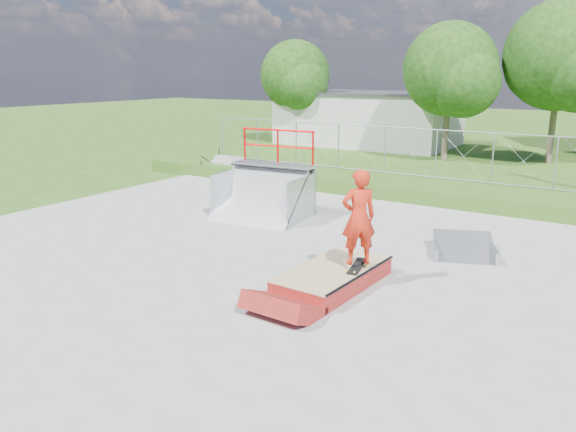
# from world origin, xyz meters

# --- Properties ---
(ground) EXTENTS (120.00, 120.00, 0.00)m
(ground) POSITION_xyz_m (0.00, 0.00, 0.00)
(ground) COLOR #2F5719
(ground) RESTS_ON ground
(concrete_pad) EXTENTS (20.00, 16.00, 0.04)m
(concrete_pad) POSITION_xyz_m (0.00, 0.00, 0.02)
(concrete_pad) COLOR gray
(concrete_pad) RESTS_ON ground
(grass_berm) EXTENTS (24.00, 3.00, 0.50)m
(grass_berm) POSITION_xyz_m (0.00, 9.50, 0.25)
(grass_berm) COLOR #2F5719
(grass_berm) RESTS_ON ground
(grind_box) EXTENTS (1.48, 2.83, 0.41)m
(grind_box) POSITION_xyz_m (1.34, 0.15, 0.21)
(grind_box) COLOR maroon
(grind_box) RESTS_ON concrete_pad
(quarter_pipe) EXTENTS (2.79, 2.43, 2.60)m
(quarter_pipe) POSITION_xyz_m (-3.10, 3.85, 1.30)
(quarter_pipe) COLOR #A9ACB1
(quarter_pipe) RESTS_ON concrete_pad
(flat_bank_ramp) EXTENTS (1.83, 1.88, 0.43)m
(flat_bank_ramp) POSITION_xyz_m (3.05, 3.59, 0.21)
(flat_bank_ramp) COLOR #A9ACB1
(flat_bank_ramp) RESTS_ON concrete_pad
(skateboard) EXTENTS (0.34, 0.82, 0.13)m
(skateboard) POSITION_xyz_m (1.77, 0.37, 0.46)
(skateboard) COLOR black
(skateboard) RESTS_ON grind_box
(skater) EXTENTS (0.84, 0.83, 1.95)m
(skater) POSITION_xyz_m (1.77, 0.37, 1.43)
(skater) COLOR red
(skater) RESTS_ON grind_box
(concrete_stairs) EXTENTS (1.50, 1.60, 0.80)m
(concrete_stairs) POSITION_xyz_m (-8.50, 8.70, 0.40)
(concrete_stairs) COLOR gray
(concrete_stairs) RESTS_ON ground
(chain_link_fence) EXTENTS (20.00, 0.06, 1.80)m
(chain_link_fence) POSITION_xyz_m (0.00, 10.50, 1.40)
(chain_link_fence) COLOR gray
(chain_link_fence) RESTS_ON grass_berm
(utility_building_flat) EXTENTS (10.00, 6.00, 3.00)m
(utility_building_flat) POSITION_xyz_m (-8.00, 22.00, 1.50)
(utility_building_flat) COLOR #BBBBB7
(utility_building_flat) RESTS_ON ground
(tree_left_near) EXTENTS (4.76, 4.48, 6.65)m
(tree_left_near) POSITION_xyz_m (-1.75, 17.83, 4.24)
(tree_left_near) COLOR brown
(tree_left_near) RESTS_ON ground
(tree_center) EXTENTS (5.44, 5.12, 7.60)m
(tree_center) POSITION_xyz_m (2.78, 19.81, 4.85)
(tree_center) COLOR brown
(tree_center) RESTS_ON ground
(tree_left_far) EXTENTS (4.42, 4.16, 6.18)m
(tree_left_far) POSITION_xyz_m (-11.77, 19.85, 3.94)
(tree_left_far) COLOR brown
(tree_left_far) RESTS_ON ground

